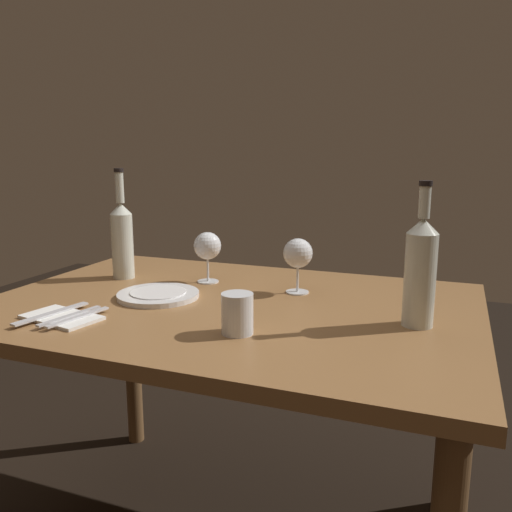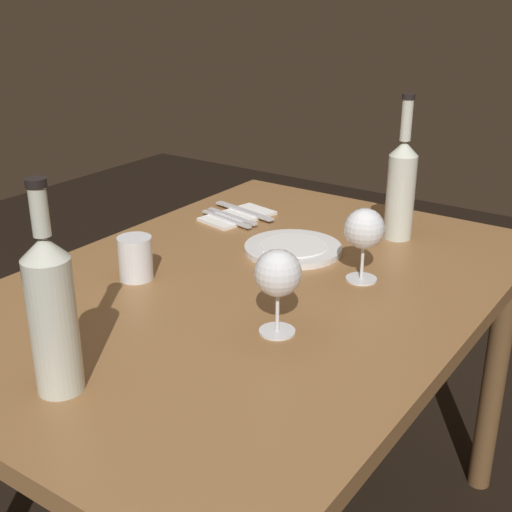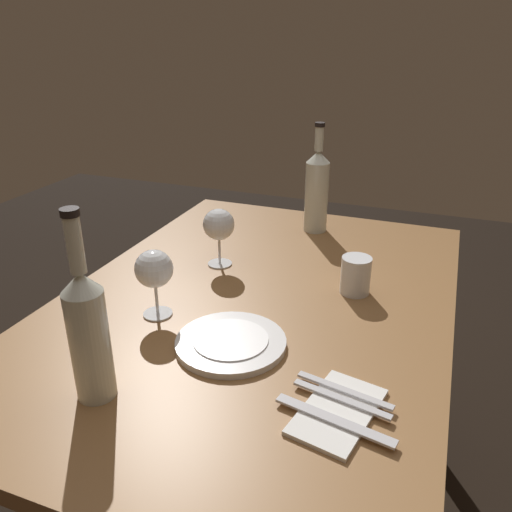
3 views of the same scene
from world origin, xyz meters
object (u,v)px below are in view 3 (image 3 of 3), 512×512
(wine_glass_right, at_px, (219,226))
(wine_bottle, at_px, (317,189))
(wine_glass_left, at_px, (154,270))
(table_knife, at_px, (334,420))
(fork_outer, at_px, (344,390))
(water_tumbler, at_px, (355,277))
(dinner_plate, at_px, (231,342))
(folded_napkin, at_px, (338,411))
(wine_bottle_second, at_px, (88,331))
(fork_inner, at_px, (341,399))

(wine_glass_right, height_order, wine_bottle, wine_bottle)
(wine_glass_left, bearing_deg, table_knife, 65.53)
(wine_bottle, bearing_deg, fork_outer, 18.61)
(fork_outer, xyz_separation_m, table_knife, (0.08, 0.00, 0.00))
(water_tumbler, bearing_deg, dinner_plate, -30.88)
(folded_napkin, height_order, table_knife, table_knife)
(fork_outer, bearing_deg, wine_glass_left, -105.56)
(wine_bottle, distance_m, fork_outer, 0.82)
(wine_glass_left, height_order, wine_bottle_second, wine_bottle_second)
(dinner_plate, bearing_deg, fork_inner, 68.91)
(wine_glass_right, bearing_deg, fork_outer, 45.84)
(wine_bottle_second, xyz_separation_m, fork_outer, (-0.15, 0.41, -0.12))
(wine_glass_right, height_order, water_tumbler, wine_glass_right)
(water_tumbler, bearing_deg, wine_bottle, -151.89)
(water_tumbler, height_order, table_knife, water_tumbler)
(wine_bottle_second, bearing_deg, fork_outer, 110.40)
(wine_bottle, bearing_deg, wine_glass_right, -27.05)
(wine_bottle_second, distance_m, water_tumbler, 0.65)
(water_tumbler, bearing_deg, wine_bottle_second, -32.96)
(fork_outer, bearing_deg, fork_inner, 0.00)
(wine_bottle, height_order, fork_inner, wine_bottle)
(wine_glass_right, xyz_separation_m, fork_inner, (0.45, 0.43, -0.10))
(folded_napkin, bearing_deg, table_knife, 0.00)
(table_knife, bearing_deg, water_tumbler, -172.99)
(wine_glass_right, xyz_separation_m, water_tumbler, (0.03, 0.37, -0.07))
(wine_glass_left, xyz_separation_m, dinner_plate, (0.06, 0.20, -0.10))
(wine_glass_left, height_order, folded_napkin, wine_glass_left)
(folded_napkin, bearing_deg, water_tumbler, -172.52)
(wine_bottle, bearing_deg, table_knife, 16.95)
(dinner_plate, height_order, fork_outer, dinner_plate)
(folded_napkin, bearing_deg, dinner_plate, -115.92)
(fork_inner, distance_m, table_knife, 0.05)
(wine_glass_left, xyz_separation_m, table_knife, (0.21, 0.45, -0.10))
(wine_glass_right, height_order, fork_outer, wine_glass_right)
(wine_bottle, height_order, table_knife, wine_bottle)
(wine_bottle, relative_size, fork_inner, 1.88)
(fork_outer, distance_m, table_knife, 0.08)
(dinner_plate, distance_m, folded_napkin, 0.28)
(wine_glass_left, distance_m, wine_glass_right, 0.29)
(wine_bottle, distance_m, dinner_plate, 0.70)
(wine_bottle, xyz_separation_m, dinner_plate, (0.69, 0.01, -0.13))
(wine_glass_right, distance_m, water_tumbler, 0.38)
(fork_outer, bearing_deg, table_knife, 0.00)
(wine_glass_left, height_order, table_knife, wine_glass_left)
(water_tumbler, xyz_separation_m, fork_inner, (0.42, 0.06, -0.03))
(wine_glass_left, bearing_deg, wine_glass_right, 176.12)
(wine_bottle_second, distance_m, table_knife, 0.43)
(table_knife, bearing_deg, wine_glass_right, -139.13)
(table_knife, bearing_deg, folded_napkin, 180.00)
(wine_glass_left, bearing_deg, water_tumbler, 123.83)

